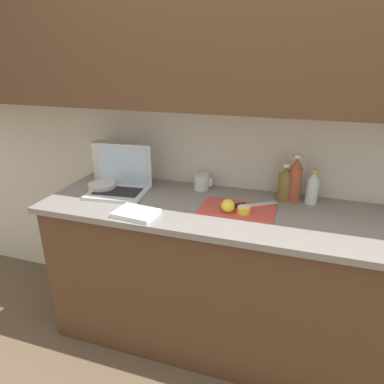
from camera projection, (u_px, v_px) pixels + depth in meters
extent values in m
plane|color=brown|center=(242.00, 342.00, 2.18)|extent=(12.00, 12.00, 0.00)
cube|color=silver|center=(265.00, 128.00, 2.02)|extent=(5.20, 0.06, 2.60)
cube|color=white|center=(144.00, 152.00, 2.28)|extent=(0.09, 0.01, 0.12)
cube|color=white|center=(297.00, 166.00, 2.00)|extent=(0.09, 0.01, 0.12)
cube|color=brown|center=(268.00, 40.00, 1.67)|extent=(4.42, 0.32, 0.70)
cube|color=brown|center=(247.00, 285.00, 2.02)|extent=(2.31, 0.62, 0.88)
cube|color=gray|center=(252.00, 215.00, 1.85)|extent=(2.38, 0.66, 0.03)
cube|color=silver|center=(118.00, 193.00, 2.07)|extent=(0.37, 0.30, 0.02)
cube|color=black|center=(118.00, 191.00, 2.06)|extent=(0.29, 0.18, 0.00)
cube|color=silver|center=(124.00, 165.00, 2.13)|extent=(0.35, 0.05, 0.27)
cube|color=silver|center=(124.00, 165.00, 2.13)|extent=(0.31, 0.04, 0.22)
cube|color=#D1473D|center=(238.00, 209.00, 1.86)|extent=(0.40, 0.23, 0.01)
cube|color=silver|center=(261.00, 204.00, 1.92)|extent=(0.18, 0.13, 0.00)
cylinder|color=black|center=(236.00, 205.00, 1.88)|extent=(0.10, 0.08, 0.02)
cylinder|color=yellow|center=(244.00, 210.00, 1.80)|extent=(0.07, 0.07, 0.03)
cylinder|color=#F4EAA3|center=(244.00, 207.00, 1.80)|extent=(0.06, 0.06, 0.00)
sphere|color=yellow|center=(228.00, 206.00, 1.81)|extent=(0.07, 0.07, 0.07)
cylinder|color=silver|center=(312.00, 191.00, 1.92)|extent=(0.07, 0.07, 0.15)
cone|color=silver|center=(314.00, 176.00, 1.89)|extent=(0.06, 0.06, 0.04)
cylinder|color=gold|center=(315.00, 171.00, 1.88)|extent=(0.03, 0.03, 0.02)
cylinder|color=#A34C2D|center=(295.00, 185.00, 1.94)|extent=(0.07, 0.07, 0.20)
cone|color=#A34C2D|center=(297.00, 163.00, 1.89)|extent=(0.07, 0.07, 0.06)
cylinder|color=white|center=(298.00, 156.00, 1.88)|extent=(0.03, 0.03, 0.02)
cylinder|color=olive|center=(284.00, 187.00, 1.96)|extent=(0.08, 0.08, 0.16)
cone|color=olive|center=(286.00, 171.00, 1.93)|extent=(0.07, 0.07, 0.04)
cylinder|color=white|center=(287.00, 165.00, 1.91)|extent=(0.04, 0.04, 0.02)
cylinder|color=silver|center=(202.00, 182.00, 2.14)|extent=(0.10, 0.10, 0.10)
cube|color=silver|center=(211.00, 182.00, 2.12)|extent=(0.02, 0.01, 0.05)
cylinder|color=beige|center=(102.00, 187.00, 2.13)|extent=(0.17, 0.17, 0.05)
cylinder|color=white|center=(101.00, 160.00, 2.29)|extent=(0.11, 0.11, 0.26)
cube|color=white|center=(136.00, 213.00, 1.80)|extent=(0.23, 0.18, 0.02)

